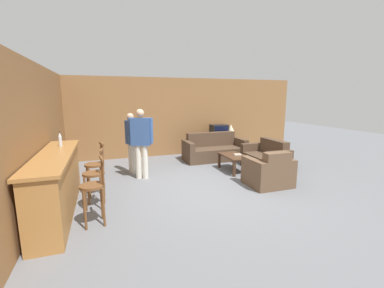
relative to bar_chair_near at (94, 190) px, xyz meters
name	(u,v)px	position (x,y,z in m)	size (l,w,h in m)	color
ground_plane	(210,188)	(2.35, 0.91, -0.56)	(24.00, 24.00, 0.00)	slate
wall_back	(170,117)	(2.35, 4.41, 0.74)	(9.40, 0.08, 2.60)	olive
wall_left	(48,129)	(-0.94, 2.16, 0.74)	(0.08, 8.49, 2.60)	olive
bar_counter	(57,183)	(-0.60, 0.65, -0.03)	(0.55, 2.74, 1.05)	#A87038
bar_chair_near	(94,190)	(0.00, 0.00, 0.00)	(0.42, 0.42, 1.07)	brown
bar_chair_mid	(95,178)	(0.00, 0.67, 0.00)	(0.43, 0.43, 1.07)	brown
bar_chair_far	(95,168)	(0.00, 1.32, 0.00)	(0.45, 0.45, 1.07)	brown
couch_far	(214,150)	(3.49, 3.26, -0.26)	(1.94, 0.85, 0.84)	#4C3828
armchair_near	(269,173)	(3.65, 0.61, -0.26)	(0.92, 0.81, 0.82)	brown
loveseat_right	(266,158)	(4.42, 1.81, -0.26)	(0.78, 1.34, 0.81)	#4C3828
coffee_table	(234,158)	(3.48, 1.90, -0.19)	(0.55, 0.96, 0.44)	#472D1E
tv_unit	(219,146)	(4.00, 4.02, -0.31)	(1.19, 0.54, 0.50)	#2D2319
tv	(219,132)	(4.00, 4.01, 0.20)	(0.57, 0.41, 0.52)	black
bottle	(60,140)	(-0.59, 1.34, 0.62)	(0.06, 0.06, 0.28)	silver
book_on_table	(238,155)	(3.56, 1.89, -0.11)	(0.22, 0.19, 0.03)	#B7AD99
table_lamp	(231,128)	(4.46, 4.02, 0.31)	(0.23, 0.23, 0.51)	brown
person_by_window	(131,140)	(0.85, 2.61, 0.33)	(0.27, 0.48, 1.57)	silver
person_by_counter	(141,140)	(1.03, 2.08, 0.40)	(0.57, 0.33, 1.70)	silver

